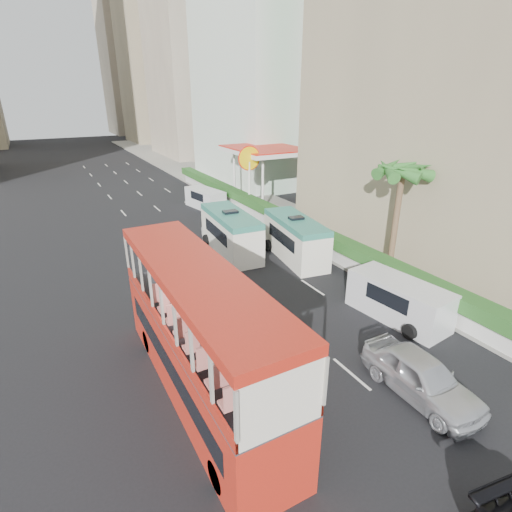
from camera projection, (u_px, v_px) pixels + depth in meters
ground_plane at (328, 346)px, 17.88m from camera, size 200.00×200.00×0.00m
double_decker_bus at (200, 334)px, 14.25m from camera, size 2.50×11.00×5.06m
car_silver_lane_a at (255, 328)px, 19.25m from camera, size 2.44×4.69×1.47m
car_silver_lane_b at (418, 394)px, 15.02m from camera, size 2.02×4.86×1.64m
van_asset at (221, 242)px, 30.24m from camera, size 2.30×4.35×1.17m
minibus_near at (231, 233)px, 27.67m from camera, size 2.67×6.68×2.89m
minibus_far at (295, 239)px, 26.78m from camera, size 3.01×6.49×2.77m
panel_van_near at (398, 300)px, 19.73m from camera, size 2.56×5.20×2.00m
panel_van_far at (205, 199)px, 38.64m from camera, size 2.65×4.86×1.84m
sidewalk at (247, 198)px, 42.10m from camera, size 6.00×120.00×0.18m
kerb_wall at (280, 225)px, 31.72m from camera, size 0.30×44.00×1.00m
hedge at (281, 215)px, 31.40m from camera, size 1.10×44.00×0.70m
palm_tree at (395, 224)px, 23.30m from camera, size 0.36×0.36×6.40m
shell_station at (265, 176)px, 39.91m from camera, size 6.50×8.00×5.50m
tower_far_a at (154, 32)px, 83.45m from camera, size 14.00×14.00×44.00m
tower_far_b at (131, 51)px, 102.03m from camera, size 14.00×14.00×40.00m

